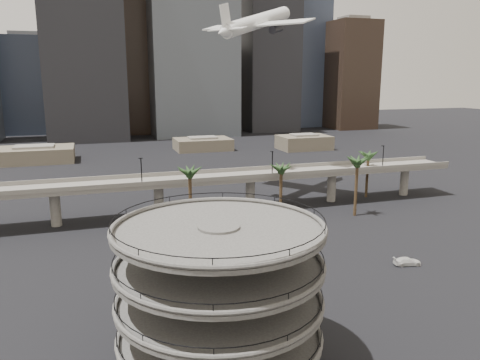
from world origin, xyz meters
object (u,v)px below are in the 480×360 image
object	(u,v)px
car_a	(250,274)
car_b	(294,249)
airborne_jet	(257,22)
parking_ramp	(219,284)
car_c	(407,261)
overpass	(206,182)

from	to	relation	value
car_a	car_b	distance (m)	13.70
airborne_jet	car_b	world-z (taller)	airborne_jet
parking_ramp	car_c	size ratio (longest dim) A/B	4.82
overpass	airborne_jet	bearing A→B (deg)	38.29
car_b	car_c	distance (m)	19.52
parking_ramp	airborne_jet	world-z (taller)	airborne_jet
car_a	car_c	size ratio (longest dim) A/B	0.95
parking_ramp	car_a	distance (m)	25.12
overpass	car_c	distance (m)	48.69
overpass	car_c	bearing A→B (deg)	-58.98
car_a	airborne_jet	bearing A→B (deg)	8.61
car_a	car_c	distance (m)	27.26
airborne_jet	car_c	size ratio (longest dim) A/B	6.36
overpass	airborne_jet	world-z (taller)	airborne_jet
car_c	car_b	bearing A→B (deg)	66.09
airborne_jet	car_b	size ratio (longest dim) A/B	6.73
parking_ramp	airborne_jet	bearing A→B (deg)	67.26
airborne_jet	car_a	bearing A→B (deg)	-148.30
car_b	car_c	xyz separation A→B (m)	(16.00, -11.18, -0.05)
overpass	car_a	world-z (taller)	overpass
overpass	car_b	world-z (taller)	overpass
car_a	parking_ramp	bearing A→B (deg)	-178.01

